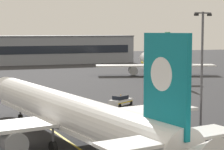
% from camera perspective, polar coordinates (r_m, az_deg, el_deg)
% --- Properties ---
extents(taxiway_centreline, '(14.34, 179.48, 0.01)m').
position_cam_1_polar(taxiway_centreline, '(65.08, -11.24, -4.74)').
color(taxiway_centreline, yellow).
rests_on(taxiway_centreline, ground).
extents(airliner_foreground, '(32.33, 41.26, 11.65)m').
position_cam_1_polar(airliner_foreground, '(44.54, -5.65, -5.11)').
color(airliner_foreground, white).
rests_on(airliner_foreground, ground).
extents(airliner_background, '(31.66, 40.11, 11.52)m').
position_cam_1_polar(airliner_background, '(115.31, 5.78, 1.57)').
color(airliner_background, white).
rests_on(airliner_background, ground).
extents(apron_lamp_post, '(2.24, 0.90, 14.05)m').
position_cam_1_polar(apron_lamp_post, '(53.41, 11.69, 0.91)').
color(apron_lamp_post, '#515156').
rests_on(apron_lamp_post, ground).
extents(service_car_fourth, '(4.50, 3.80, 1.79)m').
position_cam_1_polar(service_car_fourth, '(68.78, 1.15, -3.41)').
color(service_car_fourth, white).
rests_on(service_car_fourth, ground).
extents(safety_cone_by_nose_gear, '(0.44, 0.44, 0.55)m').
position_cam_1_polar(safety_cone_by_nose_gear, '(61.89, -8.38, -4.99)').
color(safety_cone_by_nose_gear, orange).
rests_on(safety_cone_by_nose_gear, ground).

